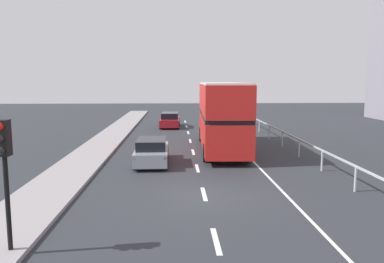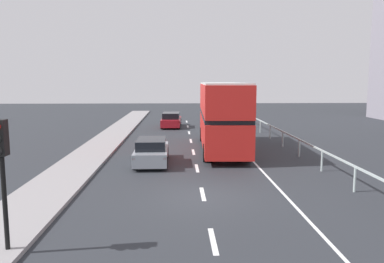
{
  "view_description": "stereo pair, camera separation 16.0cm",
  "coord_description": "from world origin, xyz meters",
  "px_view_note": "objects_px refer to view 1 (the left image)",
  "views": [
    {
      "loc": [
        -1.13,
        -14.31,
        4.44
      ],
      "look_at": [
        -0.17,
        6.79,
        1.6
      ],
      "focal_mm": 35.64,
      "sensor_mm": 36.0,
      "label": 1
    },
    {
      "loc": [
        -0.97,
        -14.32,
        4.44
      ],
      "look_at": [
        -0.17,
        6.79,
        1.6
      ],
      "focal_mm": 35.64,
      "sensor_mm": 36.0,
      "label": 2
    }
  ],
  "objects_px": {
    "double_decker_bus_red": "(222,114)",
    "hatchback_car_near": "(152,151)",
    "traffic_signal_pole": "(4,153)",
    "sedan_car_ahead": "(170,120)"
  },
  "relations": [
    {
      "from": "double_decker_bus_red",
      "to": "hatchback_car_near",
      "type": "relative_size",
      "value": 2.4
    },
    {
      "from": "hatchback_car_near",
      "to": "traffic_signal_pole",
      "type": "xyz_separation_m",
      "value": [
        -2.99,
        -10.7,
        1.99
      ]
    },
    {
      "from": "hatchback_car_near",
      "to": "sedan_car_ahead",
      "type": "distance_m",
      "value": 16.09
    },
    {
      "from": "traffic_signal_pole",
      "to": "sedan_car_ahead",
      "type": "xyz_separation_m",
      "value": [
        3.78,
        26.77,
        -1.97
      ]
    },
    {
      "from": "hatchback_car_near",
      "to": "traffic_signal_pole",
      "type": "bearing_deg",
      "value": -106.07
    },
    {
      "from": "double_decker_bus_red",
      "to": "sedan_car_ahead",
      "type": "distance_m",
      "value": 12.85
    },
    {
      "from": "double_decker_bus_red",
      "to": "sedan_car_ahead",
      "type": "bearing_deg",
      "value": 107.65
    },
    {
      "from": "hatchback_car_near",
      "to": "sedan_car_ahead",
      "type": "height_order",
      "value": "sedan_car_ahead"
    },
    {
      "from": "hatchback_car_near",
      "to": "double_decker_bus_red",
      "type": "bearing_deg",
      "value": 41.39
    },
    {
      "from": "double_decker_bus_red",
      "to": "traffic_signal_pole",
      "type": "height_order",
      "value": "double_decker_bus_red"
    }
  ]
}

